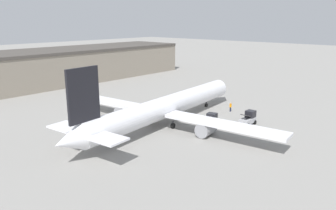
{
  "coord_description": "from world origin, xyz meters",
  "views": [
    {
      "loc": [
        -38.97,
        -34.52,
        16.73
      ],
      "look_at": [
        0.0,
        0.0,
        3.12
      ],
      "focal_mm": 35.0,
      "sensor_mm": 36.0,
      "label": 1
    }
  ],
  "objects_px": {
    "ground_crew_worker": "(230,107)",
    "belt_loader_truck": "(248,118)",
    "airplane": "(164,108)",
    "baggage_tug": "(210,122)"
  },
  "relations": [
    {
      "from": "airplane",
      "to": "belt_loader_truck",
      "type": "bearing_deg",
      "value": -53.66
    },
    {
      "from": "airplane",
      "to": "ground_crew_worker",
      "type": "distance_m",
      "value": 14.86
    },
    {
      "from": "belt_loader_truck",
      "to": "ground_crew_worker",
      "type": "bearing_deg",
      "value": 52.35
    },
    {
      "from": "ground_crew_worker",
      "to": "baggage_tug",
      "type": "height_order",
      "value": "baggage_tug"
    },
    {
      "from": "ground_crew_worker",
      "to": "belt_loader_truck",
      "type": "height_order",
      "value": "belt_loader_truck"
    },
    {
      "from": "ground_crew_worker",
      "to": "belt_loader_truck",
      "type": "relative_size",
      "value": 0.54
    },
    {
      "from": "airplane",
      "to": "belt_loader_truck",
      "type": "relative_size",
      "value": 13.21
    },
    {
      "from": "baggage_tug",
      "to": "belt_loader_truck",
      "type": "distance_m",
      "value": 6.73
    },
    {
      "from": "ground_crew_worker",
      "to": "baggage_tug",
      "type": "bearing_deg",
      "value": -27.45
    },
    {
      "from": "airplane",
      "to": "baggage_tug",
      "type": "relative_size",
      "value": 13.56
    }
  ]
}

